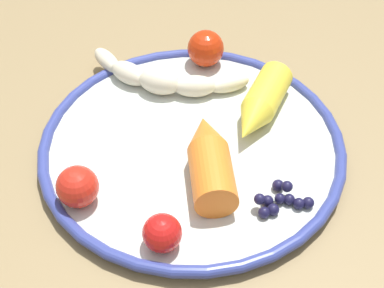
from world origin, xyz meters
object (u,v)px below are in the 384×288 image
at_px(blueberry_pile, 281,200).
at_px(tomato_far, 162,233).
at_px(carrot_orange, 209,158).
at_px(plate, 192,146).
at_px(banana, 162,78).
at_px(carrot_yellow, 261,105).
at_px(tomato_near, 77,187).
at_px(dining_table, 171,229).
at_px(tomato_mid, 206,48).

xyz_separation_m(blueberry_pile, tomato_far, (-0.06, 0.10, 0.01)).
height_order(carrot_orange, blueberry_pile, carrot_orange).
xyz_separation_m(plate, banana, (0.09, 0.04, 0.02)).
xyz_separation_m(banana, carrot_yellow, (-0.04, -0.11, 0.01)).
relative_size(blueberry_pile, tomato_near, 1.42).
relative_size(plate, tomato_far, 9.03).
distance_m(carrot_yellow, tomato_near, 0.21).
distance_m(banana, tomato_far, 0.22).
height_order(banana, blueberry_pile, banana).
bearing_deg(plate, dining_table, 144.96).
xyz_separation_m(carrot_orange, tomato_near, (-0.05, 0.12, -0.00)).
bearing_deg(carrot_yellow, blueberry_pile, -168.71).
bearing_deg(tomato_mid, tomato_near, 156.28).
xyz_separation_m(plate, tomato_far, (-0.13, 0.01, 0.02)).
height_order(carrot_orange, tomato_far, carrot_orange).
height_order(blueberry_pile, tomato_mid, tomato_mid).
height_order(dining_table, blueberry_pile, blueberry_pile).
height_order(plate, blueberry_pile, blueberry_pile).
height_order(dining_table, carrot_orange, carrot_orange).
bearing_deg(tomato_near, dining_table, -53.66).
relative_size(carrot_yellow, blueberry_pile, 2.04).
bearing_deg(blueberry_pile, carrot_orange, 65.23).
distance_m(plate, carrot_orange, 0.05).
bearing_deg(banana, plate, -153.39).
bearing_deg(plate, carrot_orange, -150.39).
distance_m(dining_table, carrot_yellow, 0.18).
bearing_deg(plate, tomato_mid, -0.28).
xyz_separation_m(dining_table, plate, (0.03, -0.02, 0.11)).
distance_m(dining_table, carrot_orange, 0.14).
height_order(dining_table, plate, plate).
height_order(carrot_orange, tomato_near, carrot_orange).
xyz_separation_m(carrot_yellow, tomato_far, (-0.18, 0.08, -0.00)).
bearing_deg(dining_table, tomato_near, 126.34).
bearing_deg(tomato_near, blueberry_pile, -85.05).
bearing_deg(blueberry_pile, tomato_mid, 23.80).
xyz_separation_m(tomato_mid, tomato_far, (-0.26, 0.01, -0.00)).
height_order(banana, tomato_far, tomato_far).
relative_size(carrot_yellow, tomato_far, 3.29).
relative_size(carrot_orange, tomato_mid, 2.79).
xyz_separation_m(tomato_near, tomato_mid, (0.22, -0.10, 0.00)).
height_order(tomato_near, tomato_far, tomato_near).
height_order(banana, tomato_near, tomato_near).
bearing_deg(blueberry_pile, dining_table, 70.62).
bearing_deg(carrot_yellow, tomato_near, 129.14).
relative_size(banana, tomato_mid, 4.54).
height_order(banana, tomato_mid, tomato_mid).
bearing_deg(tomato_mid, plate, 179.72).
bearing_deg(carrot_yellow, banana, 70.63).
bearing_deg(dining_table, banana, 11.02).
xyz_separation_m(carrot_yellow, tomato_mid, (0.09, 0.07, 0.00)).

